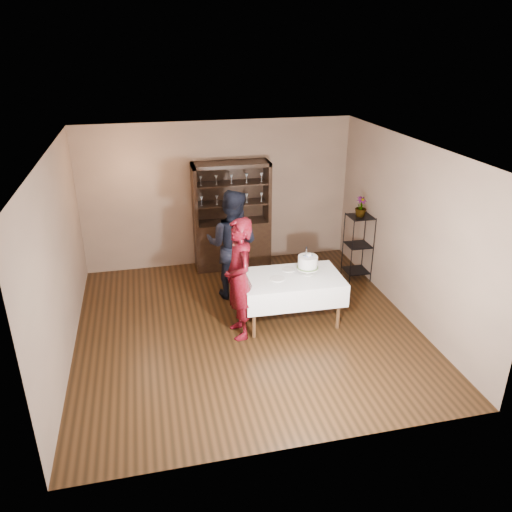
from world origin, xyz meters
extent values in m
plane|color=black|center=(0.00, 0.00, 0.00)|extent=(5.00, 5.00, 0.00)
plane|color=silver|center=(0.00, 0.00, 2.70)|extent=(5.00, 5.00, 0.00)
cube|color=brown|center=(0.00, 2.50, 1.35)|extent=(5.00, 0.02, 2.70)
cube|color=brown|center=(-2.50, 0.00, 1.35)|extent=(0.02, 5.00, 2.70)
cube|color=brown|center=(2.50, 0.00, 1.35)|extent=(0.02, 5.00, 2.70)
cube|color=black|center=(0.20, 2.24, 0.45)|extent=(1.40, 0.48, 0.90)
cube|color=black|center=(0.20, 2.46, 1.45)|extent=(1.40, 0.03, 1.10)
cube|color=black|center=(0.20, 2.24, 1.97)|extent=(1.40, 0.48, 0.06)
cube|color=black|center=(0.20, 2.24, 1.25)|extent=(1.28, 0.42, 0.02)
cube|color=black|center=(0.20, 2.24, 1.62)|extent=(1.28, 0.42, 0.02)
cylinder|color=black|center=(2.08, 1.00, 0.60)|extent=(0.02, 0.02, 1.20)
cylinder|color=black|center=(2.48, 1.00, 0.60)|extent=(0.02, 0.02, 1.20)
cylinder|color=black|center=(2.08, 1.40, 0.60)|extent=(0.02, 0.02, 1.20)
cylinder|color=black|center=(2.48, 1.40, 0.60)|extent=(0.02, 0.02, 1.20)
cube|color=black|center=(2.28, 1.20, 0.15)|extent=(0.40, 0.40, 0.02)
cube|color=black|center=(2.28, 1.20, 0.65)|extent=(0.40, 0.40, 0.01)
cube|color=black|center=(2.28, 1.20, 1.18)|extent=(0.40, 0.40, 0.02)
cube|color=white|center=(0.69, 0.04, 0.58)|extent=(1.53, 0.97, 0.35)
cylinder|color=#4C321C|center=(0.04, -0.30, 0.36)|extent=(0.06, 0.06, 0.71)
cylinder|color=#4C321C|center=(1.33, -0.33, 0.36)|extent=(0.06, 0.06, 0.71)
cylinder|color=#4C321C|center=(0.06, 0.41, 0.36)|extent=(0.06, 0.06, 0.71)
cylinder|color=#4C321C|center=(1.34, 0.37, 0.36)|extent=(0.06, 0.06, 0.71)
imported|color=#3A0506|center=(-0.14, -0.16, 0.90)|extent=(0.49, 0.69, 1.80)
imported|color=black|center=(-0.01, 1.06, 0.92)|extent=(1.11, 1.02, 1.85)
cylinder|color=silver|center=(0.95, 0.07, 0.76)|extent=(0.18, 0.18, 0.01)
cylinder|color=silver|center=(0.95, 0.07, 0.80)|extent=(0.05, 0.05, 0.09)
cylinder|color=silver|center=(0.95, 0.07, 0.85)|extent=(0.33, 0.33, 0.01)
cylinder|color=#44632F|center=(0.95, 0.07, 0.87)|extent=(0.32, 0.32, 0.02)
cylinder|color=silver|center=(0.95, 0.07, 0.95)|extent=(0.34, 0.34, 0.18)
sphere|color=#586FBE|center=(0.98, 0.07, 1.05)|extent=(0.02, 0.02, 0.02)
cube|color=silver|center=(0.92, 0.06, 1.10)|extent=(0.02, 0.02, 0.13)
cube|color=black|center=(0.92, 0.06, 1.18)|extent=(0.02, 0.02, 0.05)
cylinder|color=silver|center=(0.47, 0.00, 0.76)|extent=(0.29, 0.29, 0.01)
cylinder|color=silver|center=(0.72, 0.27, 0.76)|extent=(0.25, 0.25, 0.01)
imported|color=#44632F|center=(2.27, 1.20, 1.36)|extent=(0.25, 0.25, 0.35)
camera|label=1|loc=(-1.32, -6.36, 4.02)|focal=35.00mm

